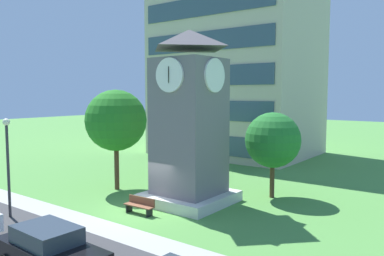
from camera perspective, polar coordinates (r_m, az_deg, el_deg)
ground_plane at (r=21.40m, az=-7.82°, el=-12.17°), size 160.00×160.00×0.00m
kerb_strip at (r=19.60m, az=-13.82°, el=-13.91°), size 120.00×1.60×0.01m
office_building at (r=41.49m, az=6.70°, el=11.81°), size 15.37×11.97×22.40m
clock_tower at (r=22.05m, az=-0.41°, el=0.12°), size 4.54×4.54×9.93m
park_bench at (r=20.88m, az=-7.75°, el=-11.29°), size 1.82×0.55×0.88m
street_lamp at (r=21.75m, az=-25.66°, el=-3.65°), size 0.36×0.36×5.09m
tree_by_building at (r=25.68m, az=-11.22°, el=1.10°), size 4.03×4.03×6.61m
tree_near_tower at (r=23.77m, az=11.90°, el=-1.78°), size 3.37×3.37×5.23m
tree_streetside at (r=29.86m, az=-2.07°, el=-1.00°), size 2.93×2.93×4.64m
parked_car_black at (r=14.99m, az=-20.32°, el=-16.64°), size 4.64×2.13×1.69m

